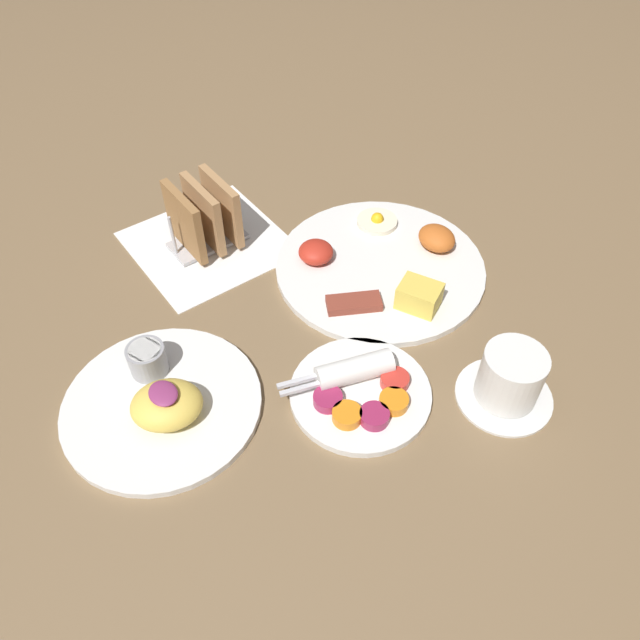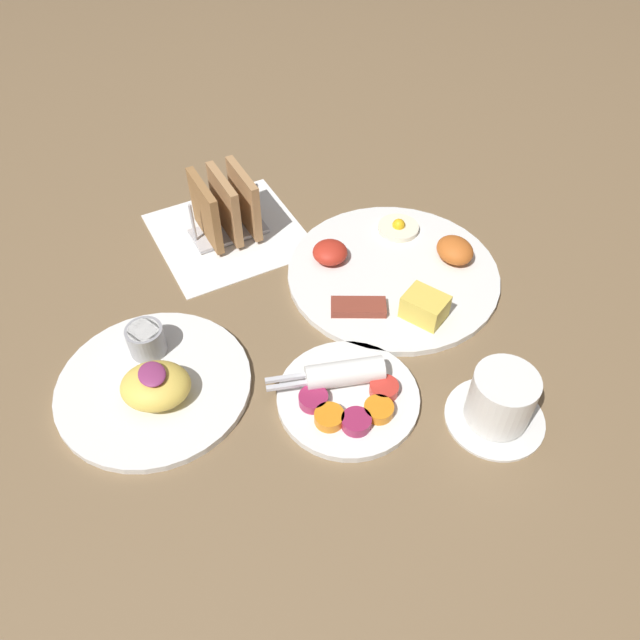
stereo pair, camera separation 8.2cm
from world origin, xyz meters
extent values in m
plane|color=brown|center=(0.00, 0.00, 0.00)|extent=(3.00, 3.00, 0.00)
cube|color=white|center=(-0.18, 0.03, 0.00)|extent=(0.22, 0.22, 0.00)
cylinder|color=white|center=(0.02, 0.20, 0.01)|extent=(0.31, 0.31, 0.01)
cube|color=#E5C64C|center=(0.12, 0.19, 0.03)|extent=(0.07, 0.06, 0.04)
ellipsoid|color=#C66023|center=(0.04, 0.30, 0.03)|extent=(0.06, 0.05, 0.03)
cylinder|color=#F4EACC|center=(-0.06, 0.26, 0.01)|extent=(0.06, 0.06, 0.01)
sphere|color=yellow|center=(-0.06, 0.26, 0.02)|extent=(0.02, 0.02, 0.02)
ellipsoid|color=red|center=(-0.04, 0.13, 0.02)|extent=(0.05, 0.05, 0.03)
cube|color=brown|center=(0.07, 0.12, 0.02)|extent=(0.06, 0.08, 0.01)
cylinder|color=white|center=(0.19, 0.03, 0.01)|extent=(0.18, 0.18, 0.01)
cylinder|color=#99234C|center=(0.17, -0.01, 0.02)|extent=(0.04, 0.04, 0.01)
cylinder|color=orange|center=(0.21, -0.01, 0.02)|extent=(0.04, 0.04, 0.01)
cylinder|color=#99234C|center=(0.23, 0.02, 0.02)|extent=(0.04, 0.04, 0.01)
cylinder|color=orange|center=(0.22, 0.05, 0.02)|extent=(0.04, 0.04, 0.01)
cylinder|color=red|center=(0.20, 0.07, 0.02)|extent=(0.04, 0.04, 0.01)
cylinder|color=white|center=(0.16, 0.04, 0.03)|extent=(0.06, 0.10, 0.03)
cube|color=silver|center=(0.15, -0.03, 0.03)|extent=(0.02, 0.05, 0.00)
cube|color=silver|center=(0.14, -0.03, 0.03)|extent=(0.02, 0.05, 0.00)
cylinder|color=white|center=(0.05, -0.17, 0.01)|extent=(0.24, 0.24, 0.01)
ellipsoid|color=#EAC651|center=(0.08, -0.17, 0.03)|extent=(0.11, 0.11, 0.04)
ellipsoid|color=#8C3366|center=(0.08, -0.17, 0.05)|extent=(0.04, 0.03, 0.01)
cylinder|color=#99999E|center=(0.00, -0.16, 0.03)|extent=(0.05, 0.05, 0.04)
cylinder|color=white|center=(0.00, -0.16, 0.05)|extent=(0.04, 0.04, 0.01)
cube|color=#B7B7BC|center=(-0.18, 0.03, 0.01)|extent=(0.06, 0.12, 0.01)
cube|color=olive|center=(-0.18, -0.01, 0.06)|extent=(0.10, 0.01, 0.10)
cube|color=#AA7C4E|center=(-0.18, 0.03, 0.06)|extent=(0.10, 0.01, 0.10)
cube|color=#AA7C4E|center=(-0.18, 0.06, 0.06)|extent=(0.10, 0.01, 0.10)
cylinder|color=#B7B7BC|center=(-0.18, -0.03, 0.04)|extent=(0.01, 0.00, 0.07)
cylinder|color=#B7B7BC|center=(-0.18, 0.08, 0.04)|extent=(0.01, 0.01, 0.07)
cylinder|color=white|center=(0.29, 0.18, 0.00)|extent=(0.12, 0.12, 0.01)
cylinder|color=white|center=(0.29, 0.18, 0.04)|extent=(0.08, 0.08, 0.07)
cylinder|color=#381E0F|center=(0.29, 0.18, 0.07)|extent=(0.06, 0.06, 0.01)
camera|label=1|loc=(0.52, -0.28, 0.63)|focal=35.00mm
camera|label=2|loc=(0.57, -0.21, 0.63)|focal=35.00mm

